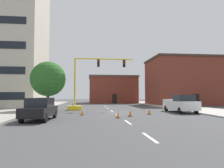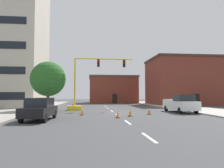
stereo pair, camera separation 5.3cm
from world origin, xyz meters
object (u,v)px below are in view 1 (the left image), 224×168
(traffic_signal_gantry, at_px, (83,93))
(sedan_black_near_left, at_px, (40,109))
(tree_left_near, at_px, (48,79))
(traffic_cone_roadside_d, at_px, (118,114))
(traffic_cone_roadside_c, at_px, (82,112))
(traffic_cone_roadside_a, at_px, (149,111))
(traffic_cone_roadside_b, at_px, (130,112))
(pickup_truck_white, at_px, (180,104))

(traffic_signal_gantry, bearing_deg, sedan_black_near_left, -105.70)
(traffic_signal_gantry, bearing_deg, tree_left_near, -167.48)
(tree_left_near, distance_m, traffic_cone_roadside_d, 12.15)
(sedan_black_near_left, relative_size, traffic_cone_roadside_c, 7.37)
(sedan_black_near_left, distance_m, traffic_cone_roadside_d, 6.40)
(traffic_cone_roadside_a, bearing_deg, sedan_black_near_left, -157.94)
(traffic_cone_roadside_a, bearing_deg, traffic_cone_roadside_b, -142.04)
(tree_left_near, height_order, traffic_cone_roadside_b, tree_left_near)
(sedan_black_near_left, bearing_deg, traffic_cone_roadside_b, 16.21)
(traffic_cone_roadside_c, height_order, traffic_cone_roadside_d, traffic_cone_roadside_d)
(tree_left_near, bearing_deg, traffic_cone_roadside_b, -40.64)
(pickup_truck_white, height_order, traffic_cone_roadside_c, pickup_truck_white)
(tree_left_near, bearing_deg, traffic_cone_roadside_a, -27.38)
(tree_left_near, relative_size, traffic_cone_roadside_a, 8.55)
(traffic_signal_gantry, relative_size, traffic_cone_roadside_b, 11.02)
(tree_left_near, distance_m, traffic_cone_roadside_a, 13.09)
(pickup_truck_white, distance_m, traffic_cone_roadside_b, 7.57)
(traffic_cone_roadside_c, bearing_deg, traffic_cone_roadside_d, -42.52)
(sedan_black_near_left, relative_size, traffic_cone_roadside_d, 6.83)
(traffic_signal_gantry, bearing_deg, traffic_cone_roadside_b, -61.80)
(traffic_signal_gantry, distance_m, tree_left_near, 4.71)
(traffic_cone_roadside_b, bearing_deg, traffic_signal_gantry, 118.20)
(tree_left_near, relative_size, pickup_truck_white, 1.12)
(traffic_cone_roadside_c, bearing_deg, traffic_signal_gantry, 91.05)
(traffic_cone_roadside_d, bearing_deg, sedan_black_near_left, -170.98)
(traffic_signal_gantry, xyz_separation_m, traffic_cone_roadside_b, (4.58, -8.54, -1.83))
(traffic_cone_roadside_b, bearing_deg, tree_left_near, 139.36)
(traffic_cone_roadside_d, bearing_deg, traffic_cone_roadside_c, 137.48)
(pickup_truck_white, xyz_separation_m, traffic_cone_roadside_b, (-6.51, -3.81, -0.59))
(traffic_signal_gantry, xyz_separation_m, traffic_cone_roadside_a, (6.90, -6.73, -1.86))
(pickup_truck_white, bearing_deg, traffic_cone_roadside_c, -168.98)
(traffic_cone_roadside_b, relative_size, traffic_cone_roadside_c, 1.24)
(tree_left_near, xyz_separation_m, traffic_cone_roadside_a, (11.17, -5.78, -3.61))
(sedan_black_near_left, xyz_separation_m, traffic_cone_roadside_b, (7.60, 2.21, -0.51))
(tree_left_near, xyz_separation_m, traffic_cone_roadside_b, (8.85, -7.59, -3.58))
(pickup_truck_white, bearing_deg, tree_left_near, 166.17)
(traffic_cone_roadside_c, bearing_deg, tree_left_near, 126.60)
(traffic_cone_roadside_a, bearing_deg, tree_left_near, 152.62)
(sedan_black_near_left, distance_m, traffic_cone_roadside_a, 10.72)
(tree_left_near, distance_m, traffic_cone_roadside_b, 12.20)
(traffic_cone_roadside_b, bearing_deg, traffic_cone_roadside_c, 159.35)
(traffic_cone_roadside_b, distance_m, traffic_cone_roadside_d, 1.78)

